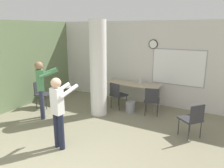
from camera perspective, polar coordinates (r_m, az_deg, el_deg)
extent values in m
cube|color=#6B7F56|center=(7.63, -24.15, 4.40)|extent=(0.12, 7.00, 2.80)
cube|color=silver|center=(7.58, 9.09, 5.42)|extent=(8.00, 0.12, 2.80)
cylinder|color=black|center=(7.36, 10.72, 10.18)|extent=(0.30, 0.03, 0.30)
cylinder|color=white|center=(7.35, 10.68, 10.18)|extent=(0.26, 0.01, 0.25)
cube|color=#99999E|center=(7.23, 16.85, 4.15)|extent=(1.67, 0.01, 1.16)
cube|color=white|center=(7.23, 16.84, 4.14)|extent=(1.61, 0.02, 1.10)
cylinder|color=white|center=(6.42, -3.62, 3.95)|extent=(0.49, 0.49, 2.80)
cube|color=tan|center=(7.34, 5.32, 0.02)|extent=(1.87, 0.63, 0.03)
cylinder|color=gray|center=(7.61, -1.55, -2.36)|extent=(0.04, 0.04, 0.73)
cylinder|color=gray|center=(6.93, 11.03, -4.36)|extent=(0.04, 0.04, 0.73)
cylinder|color=gray|center=(8.04, 0.30, -1.45)|extent=(0.04, 0.04, 0.73)
cylinder|color=gray|center=(7.39, 12.28, -3.23)|extent=(0.04, 0.04, 0.73)
cylinder|color=silver|center=(7.35, 7.38, 0.74)|extent=(0.07, 0.07, 0.16)
cylinder|color=silver|center=(7.33, 7.41, 1.59)|extent=(0.03, 0.03, 0.07)
cylinder|color=gray|center=(6.91, 4.79, -5.97)|extent=(0.30, 0.30, 0.32)
cube|color=#2D2D33|center=(7.11, 1.81, -2.87)|extent=(0.54, 0.54, 0.04)
cube|color=#2D2D33|center=(6.90, 0.68, -1.49)|extent=(0.39, 0.13, 0.40)
cylinder|color=#333333|center=(7.20, 3.83, -4.64)|extent=(0.02, 0.02, 0.43)
cylinder|color=#333333|center=(7.43, 1.70, -4.02)|extent=(0.02, 0.02, 0.43)
cylinder|color=#333333|center=(6.94, 1.89, -5.35)|extent=(0.02, 0.02, 0.43)
cylinder|color=#333333|center=(7.18, -0.24, -4.67)|extent=(0.02, 0.02, 0.43)
cube|color=#2D2D33|center=(5.60, 19.76, -8.63)|extent=(0.62, 0.62, 0.04)
cube|color=#2D2D33|center=(5.39, 21.40, -7.21)|extent=(0.27, 0.33, 0.40)
cylinder|color=#333333|center=(5.93, 19.74, -9.81)|extent=(0.02, 0.02, 0.43)
cylinder|color=#333333|center=(5.71, 16.97, -10.53)|extent=(0.02, 0.02, 0.43)
cylinder|color=#333333|center=(5.70, 22.15, -11.07)|extent=(0.02, 0.02, 0.43)
cylinder|color=#333333|center=(5.47, 19.36, -11.90)|extent=(0.02, 0.02, 0.43)
cube|color=#2D2D33|center=(7.54, -17.42, -2.52)|extent=(0.54, 0.54, 0.04)
cube|color=#2D2D33|center=(7.60, -18.86, -0.80)|extent=(0.13, 0.39, 0.40)
cylinder|color=#333333|center=(7.38, -16.82, -4.78)|extent=(0.02, 0.02, 0.43)
cylinder|color=#333333|center=(7.67, -15.44, -3.94)|extent=(0.02, 0.02, 0.43)
cylinder|color=#333333|center=(7.57, -19.16, -4.49)|extent=(0.02, 0.02, 0.43)
cylinder|color=#333333|center=(7.85, -17.73, -3.69)|extent=(0.02, 0.02, 0.43)
cube|color=#2D2D33|center=(6.70, 10.42, -4.20)|extent=(0.54, 0.54, 0.04)
cube|color=#2D2D33|center=(6.44, 10.37, -2.92)|extent=(0.39, 0.13, 0.40)
cylinder|color=#333333|center=(6.94, 11.93, -5.68)|extent=(0.02, 0.02, 0.43)
cylinder|color=#333333|center=(6.96, 8.96, -5.48)|extent=(0.02, 0.02, 0.43)
cylinder|color=#333333|center=(6.60, 11.78, -6.73)|extent=(0.02, 0.02, 0.43)
cylinder|color=#333333|center=(6.62, 8.65, -6.51)|extent=(0.02, 0.02, 0.43)
cylinder|color=#1E2338|center=(4.91, -13.05, -12.13)|extent=(0.12, 0.12, 0.80)
cylinder|color=#1E2338|center=(5.02, -14.27, -11.59)|extent=(0.12, 0.12, 0.80)
cube|color=white|center=(4.71, -14.16, -4.36)|extent=(0.25, 0.21, 0.57)
sphere|color=#D8AD8C|center=(4.60, -14.46, 0.27)|extent=(0.22, 0.22, 0.22)
cylinder|color=white|center=(4.70, -11.18, -1.86)|extent=(0.14, 0.51, 0.23)
cylinder|color=white|center=(4.89, -13.25, -1.35)|extent=(0.14, 0.51, 0.23)
cube|color=white|center=(5.03, -11.31, -0.77)|extent=(0.05, 0.13, 0.04)
cylinder|color=#2D3347|center=(6.57, -17.77, -5.31)|extent=(0.12, 0.12, 0.84)
cylinder|color=#2D3347|center=(6.73, -17.87, -4.86)|extent=(0.12, 0.12, 0.84)
cube|color=#4C8C59|center=(6.46, -18.31, 0.96)|extent=(0.31, 0.31, 0.60)
sphere|color=#997051|center=(6.38, -18.60, 4.56)|extent=(0.23, 0.23, 0.23)
cylinder|color=#4C8C59|center=(6.30, -16.20, 2.60)|extent=(0.40, 0.46, 0.24)
cylinder|color=#4C8C59|center=(6.56, -16.44, 3.04)|extent=(0.40, 0.46, 0.24)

